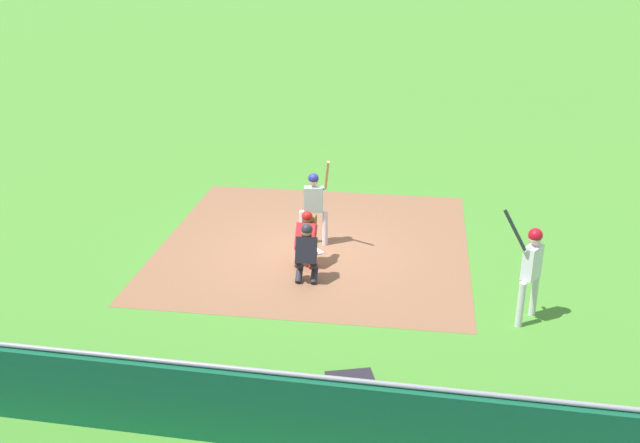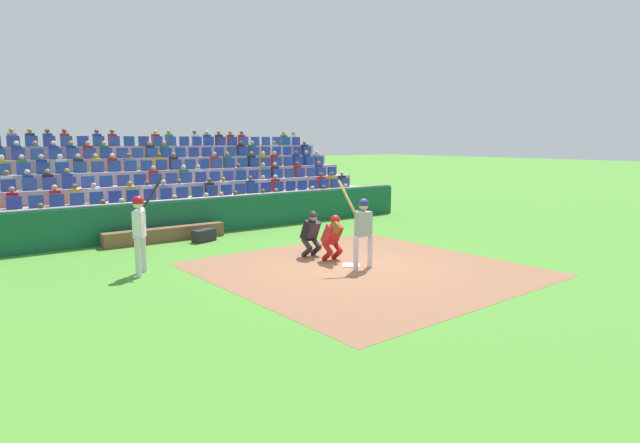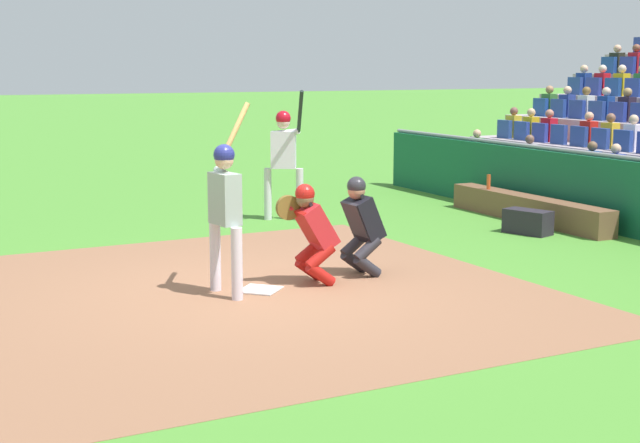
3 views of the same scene
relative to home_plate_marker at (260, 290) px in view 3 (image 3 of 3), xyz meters
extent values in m
plane|color=#498B2F|center=(0.00, 0.00, -0.02)|extent=(160.00, 160.00, 0.00)
cube|color=#8C5E42|center=(0.00, 0.50, -0.01)|extent=(7.30, 7.45, 0.01)
cube|color=white|center=(0.00, 0.00, 0.00)|extent=(0.62, 0.62, 0.02)
cylinder|color=silver|center=(-0.28, 0.39, 0.40)|extent=(0.15, 0.15, 0.84)
cylinder|color=silver|center=(0.24, 0.46, 0.40)|extent=(0.15, 0.15, 0.84)
cube|color=#92A29B|center=(-0.02, 0.43, 1.12)|extent=(0.45, 0.27, 0.59)
sphere|color=tan|center=(-0.02, 0.43, 1.56)|extent=(0.22, 0.22, 0.22)
sphere|color=navy|center=(-0.02, 0.43, 1.62)|extent=(0.24, 0.24, 0.24)
cylinder|color=#92A29B|center=(0.03, 0.41, 1.40)|extent=(0.46, 0.10, 0.14)
cylinder|color=#92A29B|center=(0.20, 0.43, 1.40)|extent=(0.17, 0.13, 0.13)
cylinder|color=tan|center=(0.33, 0.19, 1.80)|extent=(0.22, 0.52, 0.79)
sphere|color=black|center=(0.26, 0.42, 1.42)|extent=(0.06, 0.06, 0.06)
cylinder|color=#AF1712|center=(-0.13, -0.74, 0.14)|extent=(0.15, 0.39, 0.34)
cylinder|color=#AF1712|center=(-0.13, -0.74, 0.36)|extent=(0.15, 0.39, 0.33)
cylinder|color=#AF1712|center=(0.19, -0.74, 0.14)|extent=(0.15, 0.39, 0.34)
cylinder|color=#AF1712|center=(0.19, -0.74, 0.36)|extent=(0.15, 0.39, 0.33)
cube|color=red|center=(0.03, -0.75, 0.70)|extent=(0.43, 0.50, 0.60)
cube|color=#AF1712|center=(0.03, -0.64, 0.70)|extent=(0.39, 0.29, 0.42)
sphere|color=brown|center=(0.03, -0.61, 1.05)|extent=(0.22, 0.22, 0.22)
cube|color=black|center=(0.03, -0.61, 1.05)|extent=(0.20, 0.14, 0.19)
sphere|color=#AF1712|center=(0.03, -0.61, 1.11)|extent=(0.24, 0.24, 0.24)
cylinder|color=brown|center=(0.16, -0.44, 0.93)|extent=(0.08, 0.30, 0.30)
cylinder|color=red|center=(0.18, -0.62, 0.86)|extent=(0.14, 0.40, 0.22)
cylinder|color=#28272E|center=(0.02, -1.47, 0.14)|extent=(0.16, 0.39, 0.34)
cylinder|color=#28272E|center=(0.02, -1.47, 0.36)|extent=(0.16, 0.39, 0.33)
cylinder|color=#28272E|center=(0.34, -1.45, 0.14)|extent=(0.16, 0.39, 0.34)
cylinder|color=#28272E|center=(0.34, -1.45, 0.36)|extent=(0.16, 0.39, 0.33)
cube|color=black|center=(0.19, -1.50, 0.72)|extent=(0.44, 0.46, 0.60)
cube|color=#28272E|center=(0.18, -1.38, 0.72)|extent=(0.39, 0.25, 0.44)
sphere|color=#AC7156|center=(0.18, -1.39, 1.08)|extent=(0.22, 0.22, 0.22)
cube|color=black|center=(0.18, -1.39, 1.08)|extent=(0.20, 0.13, 0.20)
sphere|color=#28272E|center=(0.18, -1.39, 1.14)|extent=(0.24, 0.24, 0.24)
cube|color=brown|center=(2.56, -6.02, 0.20)|extent=(3.86, 0.40, 0.44)
cylinder|color=#D44F24|center=(3.58, -5.94, 0.56)|extent=(0.07, 0.07, 0.27)
cube|color=#27212B|center=(1.61, -5.26, 0.18)|extent=(0.82, 0.58, 0.39)
cylinder|color=silver|center=(4.70, -2.10, 0.43)|extent=(0.18, 0.18, 0.90)
cylinder|color=silver|center=(4.41, -2.57, 0.43)|extent=(0.18, 0.18, 0.90)
cube|color=silver|center=(4.55, -2.34, 1.20)|extent=(0.40, 0.47, 0.64)
sphere|color=beige|center=(4.55, -2.34, 1.67)|extent=(0.23, 0.23, 0.23)
sphere|color=red|center=(4.55, -2.34, 1.74)|extent=(0.26, 0.26, 0.26)
cylinder|color=silver|center=(4.51, -2.37, 1.50)|extent=(0.35, 0.41, 0.14)
cylinder|color=silver|center=(4.42, -2.51, 1.50)|extent=(0.17, 0.16, 0.13)
cylinder|color=#1E2827|center=(4.17, -2.48, 1.87)|extent=(0.47, 0.20, 0.72)
sphere|color=black|center=(4.37, -2.54, 1.53)|extent=(0.06, 0.06, 0.06)
cube|color=#224397|center=(2.51, -8.25, 0.68)|extent=(0.44, 0.10, 0.42)
cube|color=#2A4299|center=(3.13, -8.25, 0.68)|extent=(0.44, 0.10, 0.42)
cube|color=navy|center=(3.13, -8.51, 0.73)|extent=(0.32, 0.22, 0.52)
sphere|color=#D6AA86|center=(3.13, -8.51, 1.09)|extent=(0.19, 0.19, 0.19)
cube|color=#273B95|center=(3.76, -8.25, 0.68)|extent=(0.44, 0.10, 0.42)
cube|color=navy|center=(3.76, -8.51, 0.73)|extent=(0.32, 0.22, 0.52)
sphere|color=brown|center=(3.76, -8.51, 1.09)|extent=(0.19, 0.19, 0.19)
cube|color=#27479C|center=(4.39, -8.25, 0.68)|extent=(0.44, 0.10, 0.42)
cube|color=#294491|center=(5.02, -8.25, 0.68)|extent=(0.44, 0.10, 0.42)
cube|color=#2B439E|center=(5.64, -8.25, 0.68)|extent=(0.44, 0.10, 0.42)
cube|color=gray|center=(5.64, -8.51, 0.73)|extent=(0.32, 0.22, 0.52)
sphere|color=brown|center=(5.64, -8.51, 1.09)|extent=(0.19, 0.19, 0.19)
cube|color=#2C4195|center=(6.27, -8.25, 0.68)|extent=(0.44, 0.10, 0.42)
cube|color=#1D399A|center=(6.90, -8.25, 0.68)|extent=(0.44, 0.10, 0.42)
cube|color=#223E95|center=(7.52, -8.25, 0.68)|extent=(0.44, 0.10, 0.42)
cube|color=#347232|center=(7.52, -8.51, 0.73)|extent=(0.32, 0.22, 0.52)
sphere|color=tan|center=(7.52, -8.51, 1.09)|extent=(0.19, 0.19, 0.19)
cube|color=#274292|center=(3.76, -9.28, 1.17)|extent=(0.44, 0.10, 0.42)
cube|color=white|center=(3.76, -9.54, 1.22)|extent=(0.32, 0.22, 0.52)
sphere|color=#D0AE8B|center=(3.76, -9.54, 1.58)|extent=(0.19, 0.19, 0.19)
cube|color=#2B4697|center=(4.39, -9.28, 1.17)|extent=(0.44, 0.10, 0.42)
cube|color=gold|center=(4.39, -9.54, 1.22)|extent=(0.32, 0.22, 0.52)
sphere|color=brown|center=(4.39, -9.54, 1.58)|extent=(0.19, 0.19, 0.19)
cube|color=#274090|center=(5.02, -9.28, 1.17)|extent=(0.44, 0.10, 0.42)
cube|color=red|center=(5.02, -9.54, 1.22)|extent=(0.32, 0.22, 0.52)
sphere|color=tan|center=(5.02, -9.54, 1.58)|extent=(0.19, 0.19, 0.19)
cube|color=#284396|center=(5.64, -9.28, 1.17)|extent=(0.44, 0.10, 0.42)
cube|color=#2B3895|center=(6.27, -9.28, 1.17)|extent=(0.44, 0.10, 0.42)
cube|color=red|center=(6.27, -9.54, 1.22)|extent=(0.32, 0.22, 0.52)
sphere|color=#AF7059|center=(6.27, -9.54, 1.58)|extent=(0.19, 0.19, 0.19)
cube|color=#29469B|center=(6.90, -9.28, 1.17)|extent=(0.44, 0.10, 0.42)
cube|color=gold|center=(6.90, -9.54, 1.22)|extent=(0.32, 0.22, 0.52)
sphere|color=tan|center=(6.90, -9.54, 1.58)|extent=(0.19, 0.19, 0.19)
cube|color=#284690|center=(7.52, -9.28, 1.17)|extent=(0.44, 0.10, 0.42)
cube|color=gold|center=(7.52, -9.54, 1.22)|extent=(0.32, 0.22, 0.52)
sphere|color=brown|center=(7.52, -9.54, 1.58)|extent=(0.19, 0.19, 0.19)
cube|color=#233999|center=(4.39, -10.31, 1.66)|extent=(0.44, 0.10, 0.42)
cube|color=#293A9C|center=(5.02, -10.31, 1.66)|extent=(0.44, 0.10, 0.42)
cube|color=#281E2E|center=(5.02, -10.57, 1.71)|extent=(0.32, 0.22, 0.52)
sphere|color=#9E7E4E|center=(5.02, -10.57, 2.07)|extent=(0.19, 0.19, 0.19)
cube|color=#284391|center=(5.64, -10.31, 1.66)|extent=(0.44, 0.10, 0.42)
cube|color=navy|center=(5.64, -10.57, 1.71)|extent=(0.32, 0.22, 0.52)
sphere|color=beige|center=(5.64, -10.57, 2.07)|extent=(0.19, 0.19, 0.19)
cube|color=#243B92|center=(6.27, -10.31, 1.66)|extent=(0.44, 0.10, 0.42)
cube|color=white|center=(6.27, -10.57, 1.71)|extent=(0.32, 0.22, 0.52)
sphere|color=brown|center=(6.27, -10.57, 2.07)|extent=(0.19, 0.19, 0.19)
cube|color=#244192|center=(6.90, -10.31, 1.66)|extent=(0.44, 0.10, 0.42)
cube|color=navy|center=(6.90, -10.57, 1.71)|extent=(0.32, 0.22, 0.52)
sphere|color=#DAB18E|center=(6.90, -10.57, 2.07)|extent=(0.19, 0.19, 0.19)
cube|color=#204799|center=(7.52, -10.31, 1.66)|extent=(0.44, 0.10, 0.42)
cube|color=#377130|center=(7.52, -10.57, 1.71)|extent=(0.32, 0.22, 0.52)
sphere|color=#A57651|center=(7.52, -10.57, 2.07)|extent=(0.19, 0.19, 0.19)
cube|color=#27409C|center=(5.64, -11.34, 2.14)|extent=(0.44, 0.10, 0.42)
cube|color=#204590|center=(6.27, -11.34, 2.14)|extent=(0.44, 0.10, 0.42)
cube|color=gold|center=(6.27, -11.60, 2.19)|extent=(0.32, 0.22, 0.52)
sphere|color=beige|center=(6.27, -11.60, 2.55)|extent=(0.19, 0.19, 0.19)
cube|color=#2C3C98|center=(6.90, -11.34, 2.14)|extent=(0.44, 0.10, 0.42)
cube|color=red|center=(6.90, -11.60, 2.19)|extent=(0.32, 0.22, 0.52)
sphere|color=beige|center=(6.90, -11.60, 2.55)|extent=(0.19, 0.19, 0.19)
cube|color=#264491|center=(7.52, -11.34, 2.14)|extent=(0.44, 0.10, 0.42)
cube|color=navy|center=(7.52, -11.60, 2.19)|extent=(0.32, 0.22, 0.52)
sphere|color=#DAAF8B|center=(7.52, -11.60, 2.55)|extent=(0.19, 0.19, 0.19)
cube|color=#273895|center=(6.90, -12.37, 2.63)|extent=(0.44, 0.10, 0.42)
cube|color=red|center=(6.90, -12.63, 2.68)|extent=(0.32, 0.22, 0.52)
sphere|color=brown|center=(6.90, -12.63, 3.04)|extent=(0.19, 0.19, 0.19)
cube|color=#1D4590|center=(7.52, -12.37, 2.63)|extent=(0.44, 0.10, 0.42)
cube|color=#282C1F|center=(7.52, -12.63, 2.68)|extent=(0.32, 0.22, 0.52)
sphere|color=#D9A685|center=(7.52, -12.63, 3.04)|extent=(0.19, 0.19, 0.19)
camera|label=1|loc=(2.78, -14.49, 6.75)|focal=39.71mm
camera|label=2|loc=(8.47, 9.91, 3.13)|focal=29.41mm
camera|label=3|loc=(-9.84, 4.05, 2.61)|focal=51.70mm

